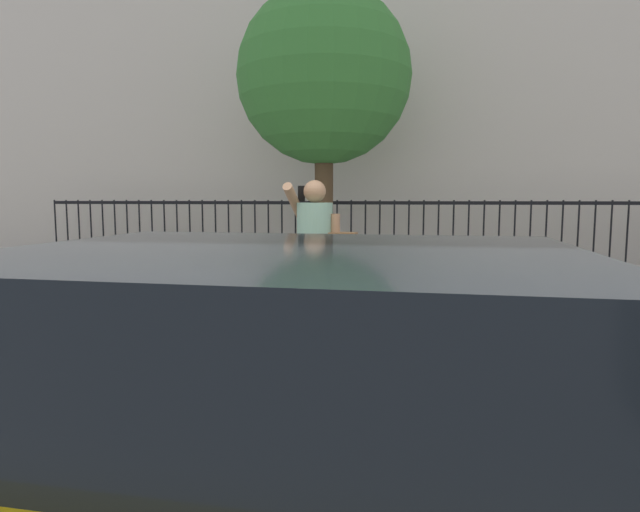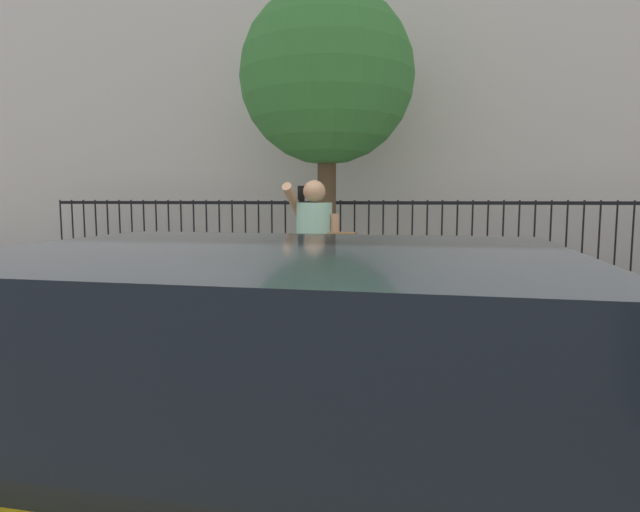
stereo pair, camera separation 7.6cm
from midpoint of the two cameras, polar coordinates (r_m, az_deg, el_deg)
The scene contains 6 objects.
ground_plane at distance 4.10m, azimuth -4.03°, elevation -17.19°, with size 60.00×60.00×0.00m, color #333338.
sidewalk at distance 6.12m, azimuth 1.13°, elevation -8.52°, with size 28.00×4.40×0.15m, color #B2ADA3.
iron_fence at distance 9.61m, azimuth 4.68°, elevation 2.51°, with size 12.03×0.04×1.60m.
taxi_yellow at distance 2.04m, azimuth 0.95°, elevation -20.77°, with size 4.26×1.97×1.45m.
pedestrian_on_phone at distance 5.08m, azimuth 0.11°, elevation 0.29°, with size 0.68×0.49×1.65m.
street_tree_near at distance 8.70m, azimuth 1.00°, elevation 18.44°, with size 2.69×2.69×4.85m.
Camera 2 is at (0.98, -3.64, 1.62)m, focal length 30.02 mm.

